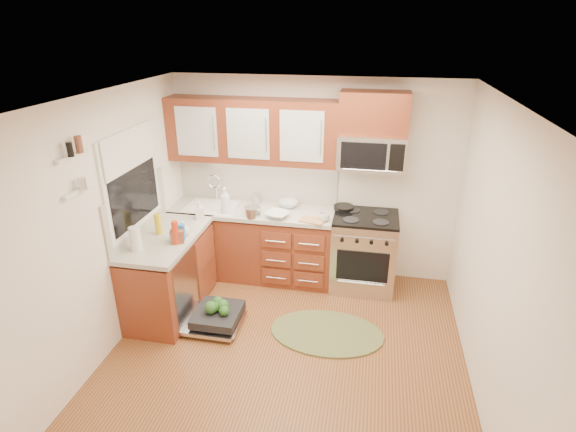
% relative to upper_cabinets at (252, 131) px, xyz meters
% --- Properties ---
extents(floor, '(3.50, 3.50, 0.00)m').
position_rel_upper_cabinets_xyz_m(floor, '(0.73, -1.57, -1.88)').
color(floor, brown).
rests_on(floor, ground).
extents(ceiling, '(3.50, 3.50, 0.00)m').
position_rel_upper_cabinets_xyz_m(ceiling, '(0.73, -1.57, 0.62)').
color(ceiling, white).
rests_on(ceiling, ground).
extents(wall_back, '(3.50, 0.04, 2.50)m').
position_rel_upper_cabinets_xyz_m(wall_back, '(0.73, 0.18, -0.62)').
color(wall_back, white).
rests_on(wall_back, ground).
extents(wall_front, '(3.50, 0.04, 2.50)m').
position_rel_upper_cabinets_xyz_m(wall_front, '(0.73, -3.33, -0.62)').
color(wall_front, white).
rests_on(wall_front, ground).
extents(wall_left, '(0.04, 3.50, 2.50)m').
position_rel_upper_cabinets_xyz_m(wall_left, '(-1.02, -1.57, -0.62)').
color(wall_left, white).
rests_on(wall_left, ground).
extents(wall_right, '(0.04, 3.50, 2.50)m').
position_rel_upper_cabinets_xyz_m(wall_right, '(2.48, -1.57, -0.62)').
color(wall_right, white).
rests_on(wall_right, ground).
extents(base_cabinet_back, '(2.05, 0.60, 0.85)m').
position_rel_upper_cabinets_xyz_m(base_cabinet_back, '(0.00, -0.12, -1.45)').
color(base_cabinet_back, maroon).
rests_on(base_cabinet_back, ground).
extents(base_cabinet_left, '(0.60, 1.25, 0.85)m').
position_rel_upper_cabinets_xyz_m(base_cabinet_left, '(-0.72, -1.05, -1.45)').
color(base_cabinet_left, maroon).
rests_on(base_cabinet_left, ground).
extents(countertop_back, '(2.07, 0.64, 0.05)m').
position_rel_upper_cabinets_xyz_m(countertop_back, '(0.00, -0.14, -0.97)').
color(countertop_back, beige).
rests_on(countertop_back, base_cabinet_back).
extents(countertop_left, '(0.64, 1.27, 0.05)m').
position_rel_upper_cabinets_xyz_m(countertop_left, '(-0.71, -1.05, -0.97)').
color(countertop_left, beige).
rests_on(countertop_left, base_cabinet_left).
extents(backsplash_back, '(2.05, 0.02, 0.57)m').
position_rel_upper_cabinets_xyz_m(backsplash_back, '(0.00, 0.16, -0.67)').
color(backsplash_back, '#B1AA9F').
rests_on(backsplash_back, ground).
extents(backsplash_left, '(0.02, 1.25, 0.57)m').
position_rel_upper_cabinets_xyz_m(backsplash_left, '(-1.01, -1.05, -0.67)').
color(backsplash_left, '#B1AA9F').
rests_on(backsplash_left, ground).
extents(upper_cabinets, '(2.05, 0.35, 0.75)m').
position_rel_upper_cabinets_xyz_m(upper_cabinets, '(0.00, 0.00, 0.00)').
color(upper_cabinets, maroon).
rests_on(upper_cabinets, ground).
extents(cabinet_over_mw, '(0.76, 0.35, 0.47)m').
position_rel_upper_cabinets_xyz_m(cabinet_over_mw, '(1.41, 0.00, 0.26)').
color(cabinet_over_mw, maroon).
rests_on(cabinet_over_mw, ground).
extents(range, '(0.76, 0.64, 0.95)m').
position_rel_upper_cabinets_xyz_m(range, '(1.41, -0.15, -1.40)').
color(range, silver).
rests_on(range, ground).
extents(microwave, '(0.76, 0.38, 0.40)m').
position_rel_upper_cabinets_xyz_m(microwave, '(1.41, -0.02, -0.18)').
color(microwave, silver).
rests_on(microwave, ground).
extents(sink, '(0.62, 0.50, 0.26)m').
position_rel_upper_cabinets_xyz_m(sink, '(-0.52, -0.16, -1.07)').
color(sink, white).
rests_on(sink, ground).
extents(dishwasher, '(0.70, 0.60, 0.20)m').
position_rel_upper_cabinets_xyz_m(dishwasher, '(-0.13, -1.27, -1.77)').
color(dishwasher, silver).
rests_on(dishwasher, ground).
extents(window, '(0.03, 1.05, 1.05)m').
position_rel_upper_cabinets_xyz_m(window, '(-1.01, -1.07, -0.32)').
color(window, white).
rests_on(window, ground).
extents(window_blind, '(0.02, 0.96, 0.40)m').
position_rel_upper_cabinets_xyz_m(window_blind, '(-0.98, -1.07, 0.00)').
color(window_blind, white).
rests_on(window_blind, ground).
extents(shelf_upper, '(0.04, 0.40, 0.03)m').
position_rel_upper_cabinets_xyz_m(shelf_upper, '(-0.99, -1.92, 0.17)').
color(shelf_upper, white).
rests_on(shelf_upper, ground).
extents(shelf_lower, '(0.04, 0.40, 0.03)m').
position_rel_upper_cabinets_xyz_m(shelf_lower, '(-0.99, -1.92, -0.12)').
color(shelf_lower, white).
rests_on(shelf_lower, ground).
extents(rug, '(1.30, 0.94, 0.02)m').
position_rel_upper_cabinets_xyz_m(rug, '(1.09, -1.19, -1.86)').
color(rug, olive).
rests_on(rug, ground).
extents(skillet, '(0.28, 0.28, 0.05)m').
position_rel_upper_cabinets_xyz_m(skillet, '(1.12, 0.01, -0.90)').
color(skillet, black).
rests_on(skillet, range).
extents(stock_pot, '(0.22, 0.22, 0.12)m').
position_rel_upper_cabinets_xyz_m(stock_pot, '(0.07, -0.35, -0.89)').
color(stock_pot, silver).
rests_on(stock_pot, countertop_back).
extents(cutting_board, '(0.32, 0.25, 0.02)m').
position_rel_upper_cabinets_xyz_m(cutting_board, '(0.79, -0.35, -0.94)').
color(cutting_board, tan).
rests_on(cutting_board, countertop_back).
extents(canister, '(0.10, 0.10, 0.14)m').
position_rel_upper_cabinets_xyz_m(canister, '(0.02, 0.04, -0.88)').
color(canister, silver).
rests_on(canister, countertop_back).
extents(paper_towel_roll, '(0.15, 0.15, 0.25)m').
position_rel_upper_cabinets_xyz_m(paper_towel_roll, '(-0.86, -1.40, -0.83)').
color(paper_towel_roll, white).
rests_on(paper_towel_roll, countertop_left).
extents(mustard_bottle, '(0.08, 0.08, 0.23)m').
position_rel_upper_cabinets_xyz_m(mustard_bottle, '(-0.81, -1.01, -0.83)').
color(mustard_bottle, yellow).
rests_on(mustard_bottle, countertop_left).
extents(red_bottle, '(0.09, 0.09, 0.25)m').
position_rel_upper_cabinets_xyz_m(red_bottle, '(-0.52, -1.20, -0.82)').
color(red_bottle, red).
rests_on(red_bottle, countertop_left).
extents(wooden_box, '(0.17, 0.15, 0.14)m').
position_rel_upper_cabinets_xyz_m(wooden_box, '(-0.52, -1.17, -0.88)').
color(wooden_box, brown).
rests_on(wooden_box, countertop_left).
extents(blue_carton, '(0.12, 0.09, 0.18)m').
position_rel_upper_cabinets_xyz_m(blue_carton, '(-0.52, -1.10, -0.86)').
color(blue_carton, blue).
rests_on(blue_carton, countertop_left).
extents(bowl_a, '(0.34, 0.34, 0.07)m').
position_rel_upper_cabinets_xyz_m(bowl_a, '(0.37, -0.32, -0.92)').
color(bowl_a, '#999999').
rests_on(bowl_a, countertop_back).
extents(bowl_b, '(0.28, 0.28, 0.08)m').
position_rel_upper_cabinets_xyz_m(bowl_b, '(0.43, 0.03, -0.91)').
color(bowl_b, '#999999').
rests_on(bowl_b, countertop_back).
extents(cup, '(0.17, 0.17, 0.10)m').
position_rel_upper_cabinets_xyz_m(cup, '(0.93, -0.32, -0.90)').
color(cup, '#999999').
rests_on(cup, countertop_back).
extents(soap_bottle_a, '(0.14, 0.15, 0.32)m').
position_rel_upper_cabinets_xyz_m(soap_bottle_a, '(-0.27, -0.31, -0.79)').
color(soap_bottle_a, '#999999').
rests_on(soap_bottle_a, countertop_back).
extents(soap_bottle_b, '(0.13, 0.13, 0.22)m').
position_rel_upper_cabinets_xyz_m(soap_bottle_b, '(-0.52, -0.52, -0.84)').
color(soap_bottle_b, '#999999').
rests_on(soap_bottle_b, countertop_left).
extents(soap_bottle_c, '(0.15, 0.15, 0.17)m').
position_rel_upper_cabinets_xyz_m(soap_bottle_c, '(-0.52, -1.01, -0.87)').
color(soap_bottle_c, '#999999').
rests_on(soap_bottle_c, countertop_left).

